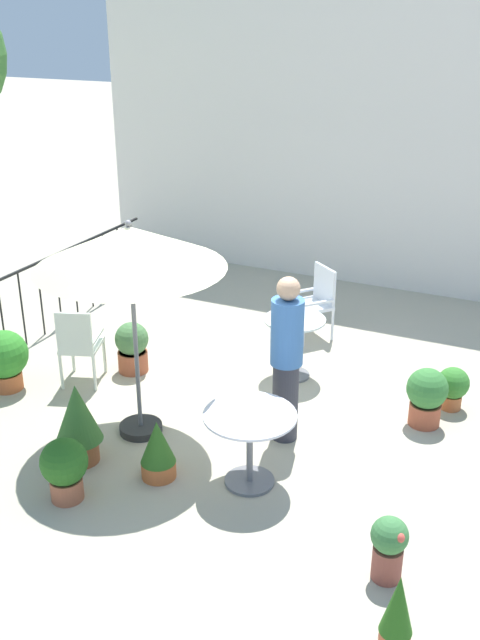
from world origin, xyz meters
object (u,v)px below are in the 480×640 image
patio_chair_0 (316,298)px  potted_plant_3 (65,467)px  patio_chair_1 (79,342)px  potted_plant_2 (427,395)px  potted_plant_7 (132,347)px  patio_umbrella_0 (130,250)px  potted_plant_5 (389,546)px  cafe_table_0 (294,336)px  standing_person (286,358)px  potted_plant_0 (397,614)px  potted_plant_4 (453,386)px  potted_plant_6 (158,450)px  potted_plant_1 (4,358)px  cafe_table_1 (250,435)px  potted_plant_8 (78,420)px

patio_chair_0 → potted_plant_3: 4.32m
patio_chair_1 → potted_plant_3: 2.16m
patio_chair_1 → potted_plant_2: size_ratio=1.50×
patio_chair_0 → potted_plant_7: patio_chair_0 is taller
patio_umbrella_0 → potted_plant_5: patio_umbrella_0 is taller
patio_umbrella_0 → cafe_table_0: (0.97, 1.81, -1.45)m
standing_person → cafe_table_0: bearing=107.6°
potted_plant_0 → potted_plant_5: size_ratio=1.17×
potted_plant_5 → potted_plant_4: bearing=90.6°
potted_plant_6 → potted_plant_7: potted_plant_7 is taller
patio_chair_1 → potted_plant_3: bearing=-57.0°
potted_plant_1 → potted_plant_2: potted_plant_1 is taller
potted_plant_4 → potted_plant_5: potted_plant_5 is taller
cafe_table_1 → potted_plant_0: size_ratio=1.32×
patio_chair_0 → potted_plant_4: 2.33m
potted_plant_7 → standing_person: standing_person is taller
cafe_table_0 → potted_plant_4: cafe_table_0 is taller
patio_chair_1 → potted_plant_1: size_ratio=1.34×
patio_chair_1 → potted_plant_4: bearing=17.6°
patio_umbrella_0 → potted_plant_3: bearing=-89.7°
patio_chair_0 → potted_plant_2: size_ratio=1.48×
potted_plant_2 → potted_plant_8: size_ratio=0.77×
potted_plant_4 → potted_plant_6: 3.30m
potted_plant_4 → potted_plant_1: bearing=-159.9°
standing_person → patio_chair_1: bearing=178.9°
potted_plant_2 → potted_plant_6: potted_plant_2 is taller
cafe_table_0 → patio_umbrella_0: bearing=-118.2°
patio_umbrella_0 → potted_plant_3: patio_umbrella_0 is taller
cafe_table_0 → patio_chair_1: (-2.14, -1.22, 0.02)m
potted_plant_0 → potted_plant_8: 3.42m
patio_chair_0 → potted_plant_6: bearing=-93.6°
patio_umbrella_0 → potted_plant_7: bearing=126.0°
potted_plant_4 → cafe_table_0: bearing=-178.9°
potted_plant_4 → potted_plant_5: size_ratio=0.88×
potted_plant_5 → potted_plant_2: bearing=95.4°
potted_plant_1 → potted_plant_6: 2.56m
potted_plant_0 → potted_plant_6: 2.68m
potted_plant_7 → patio_umbrella_0: bearing=-54.0°
potted_plant_2 → patio_chair_1: bearing=-168.0°
potted_plant_2 → potted_plant_3: potted_plant_2 is taller
cafe_table_0 → patio_chair_0: patio_chair_0 is taller
cafe_table_1 → potted_plant_8: bearing=-167.1°
patio_chair_0 → potted_plant_0: patio_chair_0 is taller
patio_umbrella_0 → potted_plant_5: (2.83, -0.97, -1.66)m
potted_plant_4 → potted_plant_8: (-3.03, -2.53, 0.18)m
potted_plant_4 → potted_plant_0: bearing=-85.8°
potted_plant_1 → potted_plant_4: potted_plant_1 is taller
potted_plant_1 → potted_plant_2: bearing=15.7°
cafe_table_0 → potted_plant_6: 2.44m
patio_chair_0 → potted_plant_0: size_ratio=1.48×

